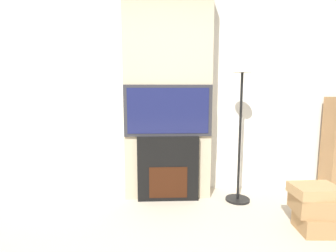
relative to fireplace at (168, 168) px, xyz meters
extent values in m
cube|color=silver|center=(0.00, 0.39, 0.95)|extent=(6.00, 0.06, 2.70)
cube|color=#BCAD8E|center=(0.00, 0.18, 0.95)|extent=(1.08, 0.36, 2.70)
cube|color=black|center=(0.00, 0.00, 0.00)|extent=(0.76, 0.14, 0.81)
cube|color=#33160A|center=(0.00, -0.07, -0.16)|extent=(0.47, 0.01, 0.39)
cube|color=#2D2D33|center=(0.00, 0.00, 0.72)|extent=(1.07, 0.06, 0.63)
cube|color=#191E4C|center=(0.00, -0.03, 0.72)|extent=(0.99, 0.01, 0.55)
cylinder|color=black|center=(0.87, -0.08, -0.39)|extent=(0.30, 0.30, 0.03)
cylinder|color=black|center=(0.87, -0.08, 0.40)|extent=(0.03, 0.03, 1.56)
cone|color=silver|center=(0.87, -0.08, 1.23)|extent=(0.23, 0.23, 0.10)
cube|color=#A37A4C|center=(1.42, -0.84, -0.31)|extent=(0.37, 0.33, 0.18)
cube|color=#A37A4C|center=(1.42, -0.80, -0.14)|extent=(0.46, 0.40, 0.18)
cube|color=tan|center=(1.40, -0.80, 0.00)|extent=(0.43, 0.32, 0.10)
camera|label=1|loc=(-0.13, -3.18, 0.97)|focal=28.00mm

